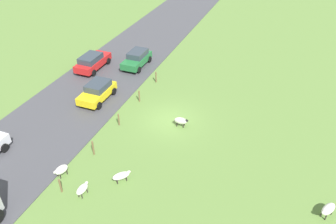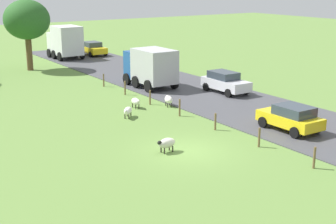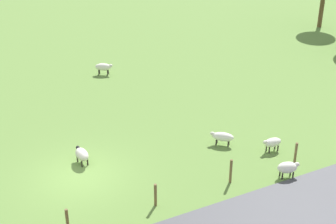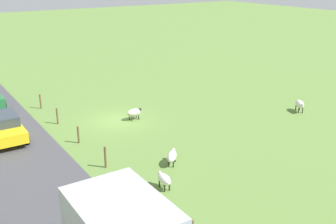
# 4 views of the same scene
# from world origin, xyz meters

# --- Properties ---
(ground_plane) EXTENTS (160.00, 160.00, 0.00)m
(ground_plane) POSITION_xyz_m (0.00, 0.00, 0.00)
(ground_plane) COLOR olive
(road_strip) EXTENTS (8.00, 80.00, 0.06)m
(road_strip) POSITION_xyz_m (8.57, 0.00, 0.03)
(road_strip) COLOR #47474C
(road_strip) RESTS_ON ground_plane
(sheep_0) EXTENTS (1.01, 1.21, 0.81)m
(sheep_0) POSITION_xyz_m (-11.51, 5.42, 0.56)
(sheep_0) COLOR silver
(sheep_0) RESTS_ON ground_plane
(sheep_1) EXTENTS (1.08, 1.12, 0.68)m
(sheep_1) POSITION_xyz_m (0.51, 7.28, 0.45)
(sheep_1) COLOR white
(sheep_1) RESTS_ON ground_plane
(sheep_2) EXTENTS (1.12, 0.59, 0.75)m
(sheep_2) POSITION_xyz_m (-1.02, 0.45, 0.49)
(sheep_2) COLOR beige
(sheep_2) RESTS_ON ground_plane
(sheep_3) EXTENTS (0.52, 1.04, 0.70)m
(sheep_3) POSITION_xyz_m (2.15, 9.11, 0.47)
(sheep_3) COLOR white
(sheep_3) RESTS_ON ground_plane
(sheep_4) EXTENTS (0.77, 1.08, 0.75)m
(sheep_4) POSITION_xyz_m (4.30, 8.24, 0.49)
(sheep_4) COLOR white
(sheep_4) RESTS_ON ground_plane
(fence_post_0) EXTENTS (0.12, 0.12, 1.06)m
(fence_post_0) POSITION_xyz_m (3.49, -5.24, 0.53)
(fence_post_0) COLOR brown
(fence_post_0) RESTS_ON ground_plane
(fence_post_1) EXTENTS (0.12, 0.12, 1.06)m
(fence_post_1) POSITION_xyz_m (3.49, -1.58, 0.53)
(fence_post_1) COLOR brown
(fence_post_1) RESTS_ON ground_plane
(fence_post_2) EXTENTS (0.12, 0.12, 1.02)m
(fence_post_2) POSITION_xyz_m (3.49, 2.08, 0.51)
(fence_post_2) COLOR brown
(fence_post_2) RESTS_ON ground_plane
(fence_post_3) EXTENTS (0.12, 0.12, 1.14)m
(fence_post_3) POSITION_xyz_m (3.49, 5.75, 0.57)
(fence_post_3) COLOR brown
(fence_post_3) RESTS_ON ground_plane
(fence_post_4) EXTENTS (0.12, 0.12, 1.04)m
(fence_post_4) POSITION_xyz_m (3.49, 9.41, 0.52)
(fence_post_4) COLOR brown
(fence_post_4) RESTS_ON ground_plane
(car_0) EXTENTS (2.00, 4.34, 1.55)m
(car_0) POSITION_xyz_m (10.51, -5.39, 0.87)
(car_0) COLOR red
(car_0) RESTS_ON road_strip
(car_2) EXTENTS (2.01, 3.83, 1.51)m
(car_2) POSITION_xyz_m (6.98, -0.55, 0.85)
(car_2) COLOR yellow
(car_2) RESTS_ON road_strip
(car_3) EXTENTS (1.94, 4.00, 1.53)m
(car_3) POSITION_xyz_m (6.64, -7.64, 0.86)
(car_3) COLOR #237238
(car_3) RESTS_ON road_strip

